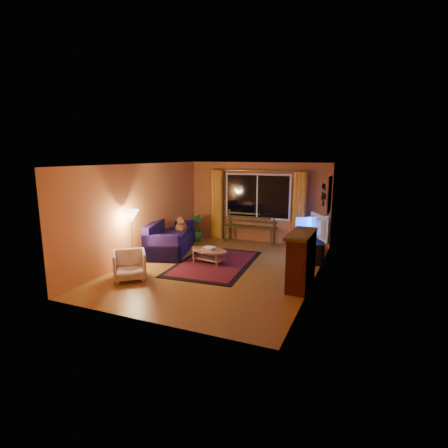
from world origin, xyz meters
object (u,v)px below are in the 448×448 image
at_px(bench, 249,235).
at_px(armchair, 130,264).
at_px(tv_console, 314,249).
at_px(sofa, 171,236).
at_px(coffee_table, 209,257).
at_px(floor_lamp, 132,239).

bearing_deg(bench, armchair, -110.23).
distance_m(armchair, tv_console, 4.76).
bearing_deg(tv_console, sofa, -177.20).
bearing_deg(armchair, coffee_table, 17.35).
relative_size(sofa, tv_console, 1.68).
bearing_deg(tv_console, bench, 144.93).
relative_size(sofa, coffee_table, 2.17).
distance_m(bench, tv_console, 2.39).
bearing_deg(sofa, tv_console, -4.15).
height_order(bench, floor_lamp, floor_lamp).
bearing_deg(floor_lamp, coffee_table, 31.35).
height_order(armchair, tv_console, armchair).
distance_m(floor_lamp, tv_console, 4.72).
xyz_separation_m(armchair, tv_console, (3.52, 3.20, -0.08)).
height_order(bench, coffee_table, bench).
height_order(bench, sofa, sofa).
distance_m(sofa, floor_lamp, 1.61).
distance_m(bench, coffee_table, 2.51).
xyz_separation_m(bench, sofa, (-1.71, -1.90, 0.20)).
relative_size(coffee_table, tv_console, 0.77).
distance_m(armchair, floor_lamp, 0.94).
xyz_separation_m(bench, floor_lamp, (-1.83, -3.48, 0.46)).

